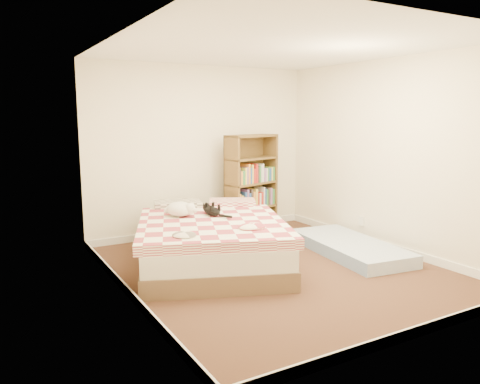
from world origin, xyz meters
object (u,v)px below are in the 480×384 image
bed (210,239)px  floor_mattress (349,247)px  bookshelf (251,196)px  white_dog (181,209)px  black_cat (211,211)px

bed → floor_mattress: bearing=2.8°
bookshelf → floor_mattress: (0.51, -1.65, -0.47)m
bed → floor_mattress: size_ratio=1.54×
floor_mattress → white_dog: 2.24m
bed → floor_mattress: bed is taller
bed → bookshelf: 1.66m
floor_mattress → white_dog: bearing=164.3°
bed → black_cat: bearing=76.3°
bookshelf → white_dog: bookshelf is taller
floor_mattress → black_cat: (-1.65, 0.71, 0.53)m
floor_mattress → bed: bearing=168.7°
bed → black_cat: size_ratio=4.90×
black_cat → bookshelf: bearing=44.6°
bookshelf → black_cat: bookshelf is taller
bookshelf → floor_mattress: bookshelf is taller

